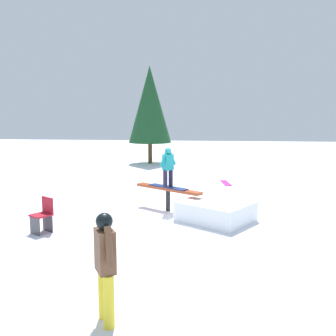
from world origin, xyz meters
TOP-DOWN VIEW (x-y plane):
  - ground_plane at (0.00, 0.00)m, footprint 60.00×60.00m
  - rail_feature at (0.00, 0.00)m, footprint 2.14×1.57m
  - snow_kicker_ramp at (-1.43, 0.96)m, footprint 2.33×2.25m
  - main_rider_on_rail at (0.00, 0.00)m, footprint 1.29×1.03m
  - bystander_brown at (0.20, 6.26)m, footprint 0.43×0.65m
  - loose_snowboard_magenta at (-1.96, -4.80)m, footprint 0.47×1.34m
  - folding_chair at (2.88, 2.45)m, footprint 0.61×0.61m
  - pine_tree_far at (2.26, -10.87)m, footprint 2.51×2.51m

SIDE VIEW (x-z plane):
  - ground_plane at x=0.00m, z-range 0.00..0.00m
  - loose_snowboard_magenta at x=-1.96m, z-range 0.00..0.02m
  - snow_kicker_ramp at x=-1.43m, z-range 0.00..0.55m
  - folding_chair at x=2.88m, z-range -0.03..0.85m
  - rail_feature at x=0.00m, z-range 0.25..0.98m
  - bystander_brown at x=0.20m, z-range 0.10..1.71m
  - main_rider_on_rail at x=0.00m, z-range 0.70..1.92m
  - pine_tree_far at x=2.26m, z-range 0.62..6.33m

